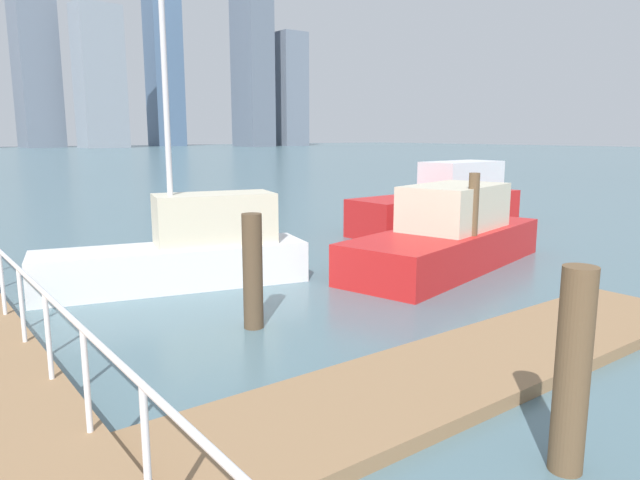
{
  "coord_description": "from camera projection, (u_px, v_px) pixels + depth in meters",
  "views": [
    {
      "loc": [
        -4.52,
        2.28,
        3.26
      ],
      "look_at": [
        1.11,
        9.77,
        1.55
      ],
      "focal_mm": 32.77,
      "sensor_mm": 36.0,
      "label": 1
    }
  ],
  "objects": [
    {
      "name": "moored_boat_1",
      "position": [
        444.0,
        204.0,
        20.22
      ],
      "size": [
        7.12,
        2.21,
        2.3
      ],
      "color": "red",
      "rests_on": "ground_plane"
    },
    {
      "name": "floating_dock",
      "position": [
        467.0,
        368.0,
        8.03
      ],
      "size": [
        10.32,
        2.0,
        0.18
      ],
      "primitive_type": "cube",
      "color": "#93704C",
      "rests_on": "ground_plane"
    },
    {
      "name": "skyline_tower_4",
      "position": [
        100.0,
        77.0,
        134.43
      ],
      "size": [
        10.68,
        7.96,
        32.1
      ],
      "primitive_type": "cube",
      "rotation": [
        0.0,
        0.0,
        0.1
      ],
      "color": "#8C939E",
      "rests_on": "ground_plane"
    },
    {
      "name": "skyline_tower_6",
      "position": [
        252.0,
        70.0,
        149.6
      ],
      "size": [
        7.21,
        10.61,
        38.56
      ],
      "primitive_type": "cube",
      "rotation": [
        0.0,
        0.0,
        0.03
      ],
      "color": "slate",
      "rests_on": "ground_plane"
    },
    {
      "name": "ground_plane",
      "position": [
        81.0,
        246.0,
        17.19
      ],
      "size": [
        300.0,
        300.0,
        0.0
      ],
      "primitive_type": "plane",
      "color": "slate"
    },
    {
      "name": "moored_boat_4",
      "position": [
        186.0,
        251.0,
        12.6
      ],
      "size": [
        5.86,
        2.78,
        6.43
      ],
      "color": "white",
      "rests_on": "ground_plane"
    },
    {
      "name": "skyline_tower_3",
      "position": [
        36.0,
        62.0,
        136.69
      ],
      "size": [
        9.58,
        8.95,
        39.74
      ],
      "primitive_type": "cube",
      "rotation": [
        0.0,
        0.0,
        0.1
      ],
      "color": "slate",
      "rests_on": "ground_plane"
    },
    {
      "name": "skyline_tower_7",
      "position": [
        285.0,
        90.0,
        160.35
      ],
      "size": [
        7.48,
        12.36,
        29.92
      ],
      "primitive_type": "cube",
      "rotation": [
        0.0,
        0.0,
        -0.01
      ],
      "color": "slate",
      "rests_on": "ground_plane"
    },
    {
      "name": "skyline_tower_5",
      "position": [
        162.0,
        15.0,
        154.55
      ],
      "size": [
        8.54,
        11.23,
        68.32
      ],
      "primitive_type": "cube",
      "rotation": [
        0.0,
        0.0,
        -0.09
      ],
      "color": "slate",
      "rests_on": "ground_plane"
    },
    {
      "name": "moored_boat_0",
      "position": [
        448.0,
        237.0,
        14.39
      ],
      "size": [
        6.93,
        3.64,
        2.02
      ],
      "color": "red",
      "rests_on": "ground_plane"
    },
    {
      "name": "dock_piling_2",
      "position": [
        472.0,
        225.0,
        13.48
      ],
      "size": [
        0.25,
        0.25,
        2.38
      ],
      "primitive_type": "cylinder",
      "color": "brown",
      "rests_on": "ground_plane"
    },
    {
      "name": "dock_piling_1",
      "position": [
        573.0,
        371.0,
        5.56
      ],
      "size": [
        0.33,
        0.33,
        2.06
      ],
      "primitive_type": "cylinder",
      "color": "brown",
      "rests_on": "ground_plane"
    },
    {
      "name": "boardwalk_railing",
      "position": [
        46.0,
        311.0,
        6.77
      ],
      "size": [
        0.06,
        25.1,
        1.08
      ],
      "color": "white",
      "rests_on": "boardwalk"
    },
    {
      "name": "dock_piling_3",
      "position": [
        253.0,
        272.0,
        9.79
      ],
      "size": [
        0.34,
        0.34,
        1.96
      ],
      "primitive_type": "cylinder",
      "color": "brown",
      "rests_on": "ground_plane"
    }
  ]
}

